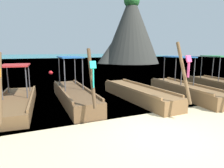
{
  "coord_description": "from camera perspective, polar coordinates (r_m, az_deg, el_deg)",
  "views": [
    {
      "loc": [
        -3.67,
        -4.35,
        2.49
      ],
      "look_at": [
        0.0,
        3.88,
        0.92
      ],
      "focal_mm": 31.35,
      "sensor_mm": 36.0,
      "label": 1
    }
  ],
  "objects": [
    {
      "name": "longtail_boat_blue_ribbon",
      "position": [
        11.22,
        20.54,
        -1.63
      ],
      "size": [
        1.72,
        5.95,
        2.42
      ],
      "color": "brown",
      "rests_on": "ground"
    },
    {
      "name": "longtail_boat_pink_ribbon",
      "position": [
        9.97,
        7.56,
        -2.78
      ],
      "size": [
        1.35,
        6.17,
        2.79
      ],
      "color": "brown",
      "rests_on": "ground"
    },
    {
      "name": "ground",
      "position": [
        6.21,
        15.19,
        -14.13
      ],
      "size": [
        120.0,
        120.0,
        0.0
      ],
      "primitive_type": "plane",
      "color": "beige"
    },
    {
      "name": "longtail_boat_turquoise_ribbon",
      "position": [
        9.52,
        -11.04,
        -3.14
      ],
      "size": [
        1.3,
        6.13,
        2.56
      ],
      "color": "brown",
      "rests_on": "ground"
    },
    {
      "name": "sea_water",
      "position": [
        66.38,
        -20.98,
        7.07
      ],
      "size": [
        120.0,
        120.0,
        0.0
      ],
      "primitive_type": "plane",
      "color": "#147A89",
      "rests_on": "ground"
    },
    {
      "name": "longtail_boat_green_ribbon",
      "position": [
        13.75,
        29.51,
        -0.31
      ],
      "size": [
        2.08,
        5.72,
        2.78
      ],
      "color": "brown",
      "rests_on": "ground"
    },
    {
      "name": "longtail_boat_orange_ribbon",
      "position": [
        9.33,
        -26.18,
        -4.69
      ],
      "size": [
        1.8,
        5.75,
        2.44
      ],
      "color": "brown",
      "rests_on": "ground"
    },
    {
      "name": "mooring_buoy_near",
      "position": [
        20.9,
        -17.43,
        3.14
      ],
      "size": [
        0.41,
        0.41,
        0.41
      ],
      "color": "red",
      "rests_on": "sea_water"
    },
    {
      "name": "karst_rock",
      "position": [
        38.54,
        5.24,
        15.53
      ],
      "size": [
        11.68,
        10.69,
        13.19
      ],
      "color": "#383833",
      "rests_on": "ground"
    }
  ]
}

